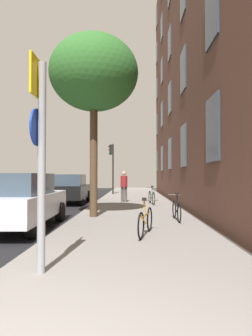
% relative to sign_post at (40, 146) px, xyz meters
% --- Properties ---
extents(ground_plane, '(41.80, 41.80, 0.00)m').
position_rel_sign_post_xyz_m(ground_plane, '(-2.07, 12.38, -2.00)').
color(ground_plane, '#332D28').
extents(road_asphalt, '(7.00, 38.00, 0.01)m').
position_rel_sign_post_xyz_m(road_asphalt, '(-4.17, 12.38, -2.00)').
color(road_asphalt, black).
rests_on(road_asphalt, ground).
extents(sidewalk, '(4.20, 38.00, 0.12)m').
position_rel_sign_post_xyz_m(sidewalk, '(1.43, 12.38, -1.94)').
color(sidewalk, gray).
rests_on(sidewalk, ground).
extents(building_facade, '(0.56, 27.00, 18.65)m').
position_rel_sign_post_xyz_m(building_facade, '(4.02, 11.88, 7.34)').
color(building_facade, '#513328').
rests_on(building_facade, ground).
extents(sign_post, '(0.16, 0.60, 3.22)m').
position_rel_sign_post_xyz_m(sign_post, '(0.00, 0.00, 0.00)').
color(sign_post, gray).
rests_on(sign_post, sidewalk).
extents(traffic_light, '(0.43, 0.24, 3.94)m').
position_rel_sign_post_xyz_m(traffic_light, '(-0.26, 18.90, 0.80)').
color(traffic_light, black).
rests_on(traffic_light, sidewalk).
extents(tree_near, '(3.16, 3.16, 6.44)m').
position_rel_sign_post_xyz_m(tree_near, '(0.01, 6.05, 3.18)').
color(tree_near, '#4C3823').
rests_on(tree_near, sidewalk).
extents(bicycle_0, '(0.55, 1.66, 0.91)m').
position_rel_sign_post_xyz_m(bicycle_0, '(1.70, 2.84, -1.53)').
color(bicycle_0, black).
rests_on(bicycle_0, sidewalk).
extents(bicycle_1, '(0.42, 1.57, 0.90)m').
position_rel_sign_post_xyz_m(bicycle_1, '(2.80, 5.22, -1.53)').
color(bicycle_1, black).
rests_on(bicycle_1, sidewalk).
extents(bicycle_2, '(0.42, 1.71, 0.93)m').
position_rel_sign_post_xyz_m(bicycle_2, '(2.35, 10.69, -1.52)').
color(bicycle_2, black).
rests_on(bicycle_2, sidewalk).
extents(pedestrian_0, '(0.42, 0.42, 1.68)m').
position_rel_sign_post_xyz_m(pedestrian_0, '(0.91, 11.89, -0.92)').
color(pedestrian_0, '#4C4742').
rests_on(pedestrian_0, sidewalk).
extents(car_0, '(1.90, 4.43, 1.62)m').
position_rel_sign_post_xyz_m(car_0, '(-1.90, 4.23, -1.16)').
color(car_0, silver).
rests_on(car_0, road_asphalt).
extents(car_1, '(1.84, 4.40, 1.62)m').
position_rel_sign_post_xyz_m(car_1, '(-2.09, 12.23, -1.16)').
color(car_1, black).
rests_on(car_1, road_asphalt).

